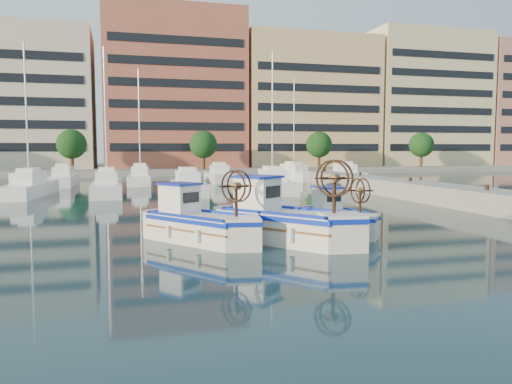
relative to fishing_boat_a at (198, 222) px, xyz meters
The scene contains 7 objects.
ground 4.86m from the fishing_boat_a, ahead, with size 300.00×300.00×0.00m, color #193542.
quay 19.25m from the fishing_boat_a, 22.67° to the left, with size 3.00×60.00×1.20m, color gray.
waterfront 66.76m from the fishing_boat_a, 77.75° to the left, with size 180.00×40.00×25.60m.
yacht_marina 27.12m from the fishing_boat_a, 86.55° to the left, with size 39.69×22.84×11.50m.
fishing_boat_a is the anchor object (origin of this frame).
fishing_boat_b 3.26m from the fishing_boat_a, 15.84° to the right, with size 4.69×5.17×3.22m.
fishing_boat_c 6.23m from the fishing_boat_a, ahead, with size 2.04×4.00×2.44m.
Camera 1 is at (-7.62, -18.46, 3.62)m, focal length 35.00 mm.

